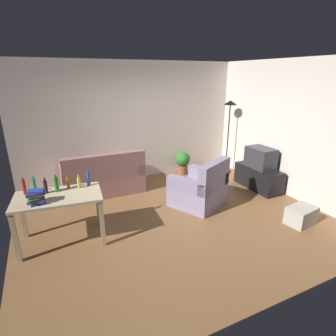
# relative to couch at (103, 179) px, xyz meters

# --- Properties ---
(ground_plane) EXTENTS (5.20, 4.40, 0.02)m
(ground_plane) POSITION_rel_couch_xyz_m (0.90, -1.59, -0.32)
(ground_plane) COLOR brown
(wall_rear) EXTENTS (5.20, 0.10, 2.70)m
(wall_rear) POSITION_rel_couch_xyz_m (0.90, 0.61, 1.04)
(wall_rear) COLOR silver
(wall_rear) RESTS_ON ground_plane
(wall_right) EXTENTS (0.10, 4.40, 2.70)m
(wall_right) POSITION_rel_couch_xyz_m (3.50, -1.59, 1.04)
(wall_right) COLOR beige
(wall_right) RESTS_ON ground_plane
(couch) EXTENTS (1.64, 0.84, 0.92)m
(couch) POSITION_rel_couch_xyz_m (0.00, 0.00, 0.00)
(couch) COLOR #996B66
(couch) RESTS_ON ground_plane
(tv_stand) EXTENTS (0.44, 1.10, 0.48)m
(tv_stand) POSITION_rel_couch_xyz_m (3.15, -1.20, -0.07)
(tv_stand) COLOR black
(tv_stand) RESTS_ON ground_plane
(tv) EXTENTS (0.41, 0.60, 0.44)m
(tv) POSITION_rel_couch_xyz_m (3.15, -1.20, 0.39)
(tv) COLOR #2D2D33
(tv) RESTS_ON tv_stand
(torchiere_lamp) EXTENTS (0.32, 0.32, 1.81)m
(torchiere_lamp) POSITION_rel_couch_xyz_m (3.15, -0.03, 1.10)
(torchiere_lamp) COLOR black
(torchiere_lamp) RESTS_ON ground_plane
(desk) EXTENTS (1.27, 0.82, 0.76)m
(desk) POSITION_rel_couch_xyz_m (-0.95, -1.52, 0.34)
(desk) COLOR #C6B28E
(desk) RESTS_ON ground_plane
(potted_plant) EXTENTS (0.36, 0.36, 0.57)m
(potted_plant) POSITION_rel_couch_xyz_m (2.06, 0.31, 0.02)
(potted_plant) COLOR brown
(potted_plant) RESTS_ON ground_plane
(armchair) EXTENTS (1.18, 1.16, 0.92)m
(armchair) POSITION_rel_couch_xyz_m (1.56, -1.35, 0.01)
(armchair) COLOR gray
(armchair) RESTS_ON ground_plane
(storage_box) EXTENTS (0.52, 0.40, 0.30)m
(storage_box) POSITION_rel_couch_xyz_m (2.73, -2.69, -0.16)
(storage_box) COLOR #A8A399
(storage_box) RESTS_ON ground_plane
(bottle_red) EXTENTS (0.05, 0.05, 0.26)m
(bottle_red) POSITION_rel_couch_xyz_m (-1.37, -1.28, 0.57)
(bottle_red) COLOR #AD2323
(bottle_red) RESTS_ON desk
(bottle_tall) EXTENTS (0.05, 0.05, 0.30)m
(bottle_tall) POSITION_rel_couch_xyz_m (-1.24, -1.38, 0.58)
(bottle_tall) COLOR teal
(bottle_tall) RESTS_ON desk
(bottle_dark) EXTENTS (0.05, 0.05, 0.23)m
(bottle_dark) POSITION_rel_couch_xyz_m (-1.09, -1.37, 0.55)
(bottle_dark) COLOR black
(bottle_dark) RESTS_ON desk
(bottle_green) EXTENTS (0.06, 0.06, 0.26)m
(bottle_green) POSITION_rel_couch_xyz_m (-0.95, -1.37, 0.57)
(bottle_green) COLOR #1E722D
(bottle_green) RESTS_ON desk
(bottle_amber) EXTENTS (0.05, 0.05, 0.20)m
(bottle_amber) POSITION_rel_couch_xyz_m (-0.78, -1.31, 0.54)
(bottle_amber) COLOR #9E6019
(bottle_amber) RESTS_ON desk
(bottle_squat) EXTENTS (0.05, 0.05, 0.21)m
(bottle_squat) POSITION_rel_couch_xyz_m (-0.63, -1.37, 0.54)
(bottle_squat) COLOR #BCB24C
(bottle_squat) RESTS_ON desk
(bottle_blue) EXTENTS (0.05, 0.05, 0.25)m
(bottle_blue) POSITION_rel_couch_xyz_m (-0.48, -1.34, 0.56)
(bottle_blue) COLOR #2347A3
(bottle_blue) RESTS_ON desk
(book_stack) EXTENTS (0.23, 0.21, 0.19)m
(book_stack) POSITION_rel_couch_xyz_m (-1.22, -1.68, 0.54)
(book_stack) COLOR navy
(book_stack) RESTS_ON desk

